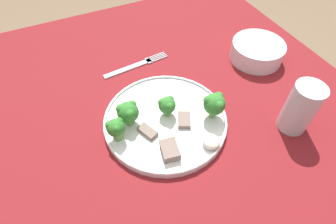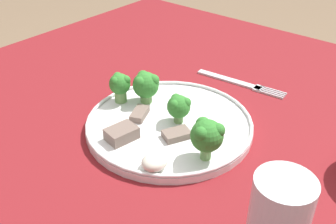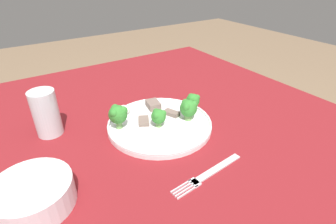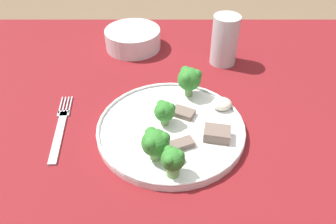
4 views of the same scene
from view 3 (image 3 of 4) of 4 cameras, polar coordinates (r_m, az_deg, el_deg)
The scene contains 13 objects.
table at distance 0.79m, azimuth -1.24°, elevation -8.36°, with size 1.12×1.04×0.73m.
dinner_plate at distance 0.71m, azimuth -1.82°, elevation -2.60°, with size 0.28×0.28×0.02m.
fork at distance 0.58m, azimuth 9.08°, elevation -13.02°, with size 0.04×0.20×0.00m.
cream_bowl at distance 0.56m, azimuth -27.25°, elevation -15.72°, with size 0.15×0.15×0.05m.
drinking_glass at distance 0.73m, azimuth -24.92°, elevation -0.69°, with size 0.06×0.06×0.12m.
broccoli_floret_near_rim_left at distance 0.71m, azimuth 4.48°, elevation 0.87°, with size 0.05×0.05×0.06m.
broccoli_floret_center_left at distance 0.68m, azimuth -10.85°, elevation -0.44°, with size 0.05×0.05×0.07m.
broccoli_floret_back_left at distance 0.68m, azimuth -2.08°, elevation -0.93°, with size 0.04×0.04×0.05m.
broccoli_floret_front_left at distance 0.75m, azimuth 5.42°, elevation 2.44°, with size 0.04×0.04×0.06m.
meat_slice_front_slice at distance 0.78m, azimuth -3.24°, elevation 1.60°, with size 0.05×0.04×0.02m.
meat_slice_middle_slice at distance 0.74m, azimuth 0.78°, elevation -0.24°, with size 0.05×0.04×0.01m.
meat_slice_rear_slice at distance 0.71m, azimuth -5.31°, elevation -1.95°, with size 0.05×0.04×0.01m.
sauce_dollop at distance 0.76m, azimuth -9.59°, elevation 0.55°, with size 0.04×0.04×0.02m.
Camera 3 is at (-0.53, 0.32, 1.12)m, focal length 28.00 mm.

